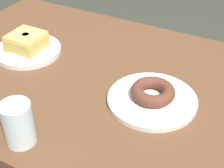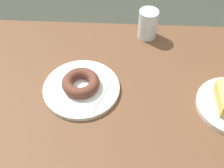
% 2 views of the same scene
% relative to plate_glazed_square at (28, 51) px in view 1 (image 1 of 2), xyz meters
% --- Properties ---
extents(table, '(1.28, 0.74, 0.71)m').
position_rel_plate_glazed_square_xyz_m(table, '(-0.33, 0.01, -0.07)').
color(table, brown).
rests_on(table, ground_plane).
extents(plate_glazed_square, '(0.21, 0.21, 0.02)m').
position_rel_plate_glazed_square_xyz_m(plate_glazed_square, '(0.00, 0.00, 0.00)').
color(plate_glazed_square, silver).
rests_on(plate_glazed_square, table).
extents(napkin_glazed_square, '(0.17, 0.17, 0.00)m').
position_rel_plate_glazed_square_xyz_m(napkin_glazed_square, '(0.00, 0.00, 0.01)').
color(napkin_glazed_square, white).
rests_on(napkin_glazed_square, plate_glazed_square).
extents(donut_glazed_square, '(0.10, 0.10, 0.05)m').
position_rel_plate_glazed_square_xyz_m(donut_glazed_square, '(0.00, 0.00, 0.03)').
color(donut_glazed_square, tan).
rests_on(donut_glazed_square, napkin_glazed_square).
extents(plate_chocolate_ring, '(0.23, 0.23, 0.01)m').
position_rel_plate_glazed_square_xyz_m(plate_chocolate_ring, '(-0.44, 0.04, -0.00)').
color(plate_chocolate_ring, silver).
rests_on(plate_chocolate_ring, table).
extents(napkin_chocolate_ring, '(0.19, 0.19, 0.00)m').
position_rel_plate_glazed_square_xyz_m(napkin_chocolate_ring, '(-0.44, 0.04, 0.01)').
color(napkin_chocolate_ring, white).
rests_on(napkin_chocolate_ring, plate_chocolate_ring).
extents(donut_chocolate_ring, '(0.11, 0.11, 0.03)m').
position_rel_plate_glazed_square_xyz_m(donut_chocolate_ring, '(-0.44, 0.04, 0.02)').
color(donut_chocolate_ring, brown).
rests_on(donut_chocolate_ring, napkin_chocolate_ring).
extents(water_glass, '(0.07, 0.07, 0.11)m').
position_rel_plate_glazed_square_xyz_m(water_glass, '(-0.24, 0.31, 0.04)').
color(water_glass, silver).
rests_on(water_glass, table).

